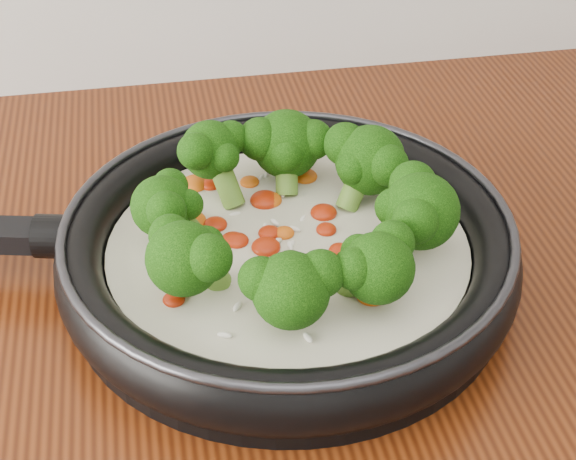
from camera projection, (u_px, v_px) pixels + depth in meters
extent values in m
cylinder|color=black|center=(288.00, 274.00, 0.67)|extent=(0.40, 0.40, 0.01)
torus|color=black|center=(288.00, 248.00, 0.66)|extent=(0.42, 0.42, 0.04)
torus|color=#2D2D33|center=(288.00, 223.00, 0.64)|extent=(0.41, 0.41, 0.01)
cylinder|color=black|center=(57.00, 236.00, 0.66)|extent=(0.04, 0.04, 0.03)
cylinder|color=beige|center=(288.00, 256.00, 0.66)|extent=(0.33, 0.33, 0.02)
ellipsoid|color=#AA2108|center=(266.00, 247.00, 0.65)|extent=(0.03, 0.03, 0.01)
ellipsoid|color=#AA2108|center=(210.00, 184.00, 0.72)|extent=(0.02, 0.02, 0.01)
ellipsoid|color=#D8560D|center=(284.00, 233.00, 0.67)|extent=(0.02, 0.02, 0.01)
ellipsoid|color=#AA2108|center=(296.00, 263.00, 0.64)|extent=(0.02, 0.02, 0.01)
ellipsoid|color=#AA2108|center=(157.00, 211.00, 0.69)|extent=(0.03, 0.03, 0.01)
ellipsoid|color=#D8560D|center=(305.00, 176.00, 0.73)|extent=(0.02, 0.02, 0.01)
ellipsoid|color=#AA2108|center=(361.00, 249.00, 0.65)|extent=(0.03, 0.03, 0.01)
ellipsoid|color=#AA2108|center=(324.00, 213.00, 0.69)|extent=(0.03, 0.03, 0.01)
ellipsoid|color=#D8560D|center=(250.00, 182.00, 0.72)|extent=(0.02, 0.02, 0.01)
ellipsoid|color=#AA2108|center=(290.00, 289.00, 0.61)|extent=(0.03, 0.03, 0.01)
ellipsoid|color=#AA2108|center=(340.00, 250.00, 0.65)|extent=(0.02, 0.02, 0.01)
ellipsoid|color=#D8560D|center=(182.00, 290.00, 0.61)|extent=(0.02, 0.02, 0.01)
ellipsoid|color=#AA2108|center=(326.00, 230.00, 0.67)|extent=(0.02, 0.02, 0.01)
ellipsoid|color=#AA2108|center=(215.00, 225.00, 0.67)|extent=(0.02, 0.02, 0.01)
ellipsoid|color=#D8560D|center=(190.00, 221.00, 0.68)|extent=(0.04, 0.04, 0.01)
ellipsoid|color=#AA2108|center=(343.00, 263.00, 0.64)|extent=(0.03, 0.03, 0.01)
ellipsoid|color=#AA2108|center=(265.00, 200.00, 0.70)|extent=(0.03, 0.03, 0.01)
ellipsoid|color=#D8560D|center=(195.00, 184.00, 0.72)|extent=(0.03, 0.03, 0.01)
ellipsoid|color=#AA2108|center=(269.00, 233.00, 0.67)|extent=(0.02, 0.02, 0.01)
ellipsoid|color=#AA2108|center=(174.00, 299.00, 0.60)|extent=(0.02, 0.02, 0.01)
ellipsoid|color=#D8560D|center=(269.00, 200.00, 0.70)|extent=(0.03, 0.03, 0.01)
ellipsoid|color=#AA2108|center=(237.00, 241.00, 0.66)|extent=(0.03, 0.03, 0.01)
ellipsoid|color=#AA2108|center=(233.00, 240.00, 0.66)|extent=(0.02, 0.02, 0.01)
ellipsoid|color=#D8560D|center=(372.00, 295.00, 0.61)|extent=(0.03, 0.03, 0.01)
ellipsoid|color=white|center=(282.00, 265.00, 0.64)|extent=(0.01, 0.01, 0.00)
ellipsoid|color=white|center=(388.00, 212.00, 0.69)|extent=(0.01, 0.01, 0.00)
ellipsoid|color=white|center=(221.00, 167.00, 0.74)|extent=(0.01, 0.01, 0.00)
ellipsoid|color=white|center=(235.00, 214.00, 0.69)|extent=(0.01, 0.01, 0.00)
ellipsoid|color=white|center=(323.00, 263.00, 0.64)|extent=(0.01, 0.01, 0.00)
ellipsoid|color=white|center=(275.00, 222.00, 0.68)|extent=(0.01, 0.01, 0.00)
ellipsoid|color=white|center=(308.00, 338.00, 0.57)|extent=(0.01, 0.01, 0.00)
ellipsoid|color=white|center=(347.00, 247.00, 0.65)|extent=(0.01, 0.01, 0.00)
ellipsoid|color=white|center=(225.00, 335.00, 0.57)|extent=(0.01, 0.01, 0.00)
ellipsoid|color=white|center=(322.00, 229.00, 0.67)|extent=(0.01, 0.01, 0.00)
ellipsoid|color=white|center=(237.00, 307.00, 0.60)|extent=(0.01, 0.01, 0.00)
ellipsoid|color=white|center=(295.00, 229.00, 0.67)|extent=(0.01, 0.01, 0.00)
ellipsoid|color=white|center=(262.00, 178.00, 0.73)|extent=(0.01, 0.01, 0.00)
ellipsoid|color=white|center=(276.00, 241.00, 0.66)|extent=(0.01, 0.01, 0.00)
ellipsoid|color=white|center=(179.00, 226.00, 0.68)|extent=(0.01, 0.00, 0.00)
ellipsoid|color=white|center=(266.00, 176.00, 0.73)|extent=(0.01, 0.01, 0.00)
ellipsoid|color=white|center=(290.00, 246.00, 0.65)|extent=(0.00, 0.01, 0.00)
ellipsoid|color=white|center=(198.00, 264.00, 0.63)|extent=(0.01, 0.01, 0.00)
ellipsoid|color=white|center=(222.00, 248.00, 0.65)|extent=(0.01, 0.01, 0.00)
ellipsoid|color=white|center=(274.00, 236.00, 0.66)|extent=(0.01, 0.01, 0.00)
ellipsoid|color=white|center=(225.00, 284.00, 0.62)|extent=(0.01, 0.01, 0.00)
ellipsoid|color=white|center=(266.00, 227.00, 0.67)|extent=(0.01, 0.01, 0.00)
ellipsoid|color=white|center=(291.00, 245.00, 0.66)|extent=(0.01, 0.01, 0.00)
ellipsoid|color=white|center=(283.00, 194.00, 0.71)|extent=(0.01, 0.01, 0.00)
ellipsoid|color=white|center=(303.00, 219.00, 0.68)|extent=(0.01, 0.01, 0.00)
cylinder|color=olive|center=(392.00, 233.00, 0.64)|extent=(0.04, 0.03, 0.04)
sphere|color=black|center=(421.00, 211.00, 0.62)|extent=(0.07, 0.07, 0.06)
sphere|color=black|center=(413.00, 185.00, 0.64)|extent=(0.04, 0.04, 0.04)
sphere|color=black|center=(416.00, 221.00, 0.60)|extent=(0.04, 0.04, 0.03)
sphere|color=black|center=(394.00, 207.00, 0.62)|extent=(0.03, 0.03, 0.03)
cylinder|color=olive|center=(354.00, 188.00, 0.69)|extent=(0.04, 0.03, 0.04)
sphere|color=black|center=(370.00, 160.00, 0.69)|extent=(0.07, 0.07, 0.06)
sphere|color=black|center=(345.00, 144.00, 0.69)|extent=(0.04, 0.04, 0.04)
sphere|color=black|center=(388.00, 165.00, 0.67)|extent=(0.04, 0.04, 0.03)
sphere|color=black|center=(354.00, 167.00, 0.68)|extent=(0.03, 0.03, 0.03)
cylinder|color=olive|center=(287.00, 174.00, 0.71)|extent=(0.02, 0.04, 0.04)
sphere|color=black|center=(286.00, 144.00, 0.71)|extent=(0.07, 0.07, 0.06)
sphere|color=black|center=(260.00, 139.00, 0.70)|extent=(0.04, 0.04, 0.04)
sphere|color=black|center=(313.00, 140.00, 0.71)|extent=(0.04, 0.04, 0.03)
sphere|color=black|center=(287.00, 154.00, 0.70)|extent=(0.03, 0.03, 0.03)
cylinder|color=olive|center=(226.00, 182.00, 0.69)|extent=(0.03, 0.04, 0.04)
sphere|color=black|center=(210.00, 150.00, 0.69)|extent=(0.06, 0.06, 0.05)
sphere|color=black|center=(196.00, 151.00, 0.67)|extent=(0.04, 0.04, 0.03)
sphere|color=black|center=(231.00, 138.00, 0.70)|extent=(0.03, 0.03, 0.03)
sphere|color=black|center=(225.00, 157.00, 0.68)|extent=(0.03, 0.03, 0.02)
cylinder|color=olive|center=(188.00, 227.00, 0.65)|extent=(0.04, 0.03, 0.04)
sphere|color=black|center=(162.00, 207.00, 0.64)|extent=(0.06, 0.06, 0.05)
sphere|color=black|center=(166.00, 211.00, 0.62)|extent=(0.04, 0.04, 0.03)
sphere|color=black|center=(170.00, 186.00, 0.65)|extent=(0.03, 0.03, 0.03)
sphere|color=black|center=(188.00, 205.00, 0.64)|extent=(0.03, 0.03, 0.02)
cylinder|color=olive|center=(207.00, 271.00, 0.60)|extent=(0.04, 0.04, 0.04)
sphere|color=black|center=(184.00, 259.00, 0.58)|extent=(0.06, 0.06, 0.05)
sphere|color=black|center=(209.00, 258.00, 0.57)|extent=(0.04, 0.04, 0.03)
sphere|color=black|center=(171.00, 236.00, 0.59)|extent=(0.04, 0.04, 0.03)
sphere|color=black|center=(206.00, 244.00, 0.59)|extent=(0.03, 0.03, 0.03)
cylinder|color=olive|center=(290.00, 295.00, 0.59)|extent=(0.02, 0.04, 0.04)
sphere|color=black|center=(291.00, 291.00, 0.56)|extent=(0.06, 0.06, 0.05)
sphere|color=black|center=(321.00, 274.00, 0.56)|extent=(0.04, 0.04, 0.03)
sphere|color=black|center=(261.00, 279.00, 0.56)|extent=(0.04, 0.04, 0.03)
sphere|color=black|center=(290.00, 269.00, 0.58)|extent=(0.03, 0.03, 0.03)
cylinder|color=olive|center=(358.00, 278.00, 0.60)|extent=(0.03, 0.04, 0.04)
sphere|color=black|center=(378.00, 268.00, 0.57)|extent=(0.06, 0.06, 0.05)
sphere|color=black|center=(392.00, 243.00, 0.58)|extent=(0.04, 0.04, 0.03)
sphere|color=black|center=(354.00, 269.00, 0.56)|extent=(0.03, 0.03, 0.03)
sphere|color=black|center=(359.00, 252.00, 0.59)|extent=(0.03, 0.03, 0.02)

